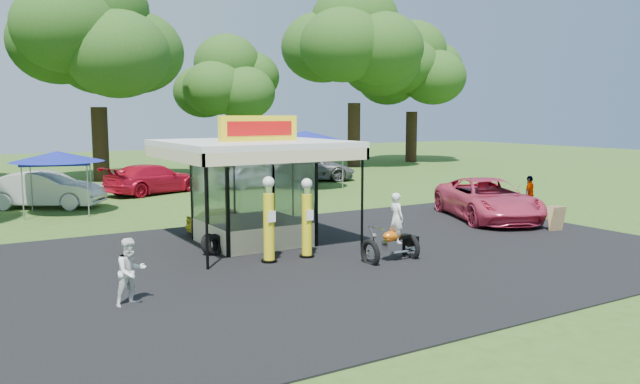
% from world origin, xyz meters
% --- Properties ---
extents(ground, '(120.00, 120.00, 0.00)m').
position_xyz_m(ground, '(0.00, 0.00, 0.00)').
color(ground, '#305219').
rests_on(ground, ground).
extents(asphalt_apron, '(20.00, 14.00, 0.04)m').
position_xyz_m(asphalt_apron, '(0.00, 2.00, 0.02)').
color(asphalt_apron, black).
rests_on(asphalt_apron, ground).
extents(gas_station_kiosk, '(5.40, 5.40, 4.18)m').
position_xyz_m(gas_station_kiosk, '(-2.00, 4.99, 1.78)').
color(gas_station_kiosk, white).
rests_on(gas_station_kiosk, ground).
extents(gas_pump_left, '(0.46, 0.46, 2.49)m').
position_xyz_m(gas_pump_left, '(-2.73, 2.36, 1.19)').
color(gas_pump_left, black).
rests_on(gas_pump_left, ground).
extents(gas_pump_right, '(0.44, 0.44, 2.37)m').
position_xyz_m(gas_pump_right, '(-1.50, 2.34, 1.14)').
color(gas_pump_right, black).
rests_on(gas_pump_right, ground).
extents(motorcycle, '(1.75, 0.85, 2.07)m').
position_xyz_m(motorcycle, '(0.46, 0.70, 0.81)').
color(motorcycle, black).
rests_on(motorcycle, ground).
extents(spare_tires, '(0.86, 0.69, 0.69)m').
position_xyz_m(spare_tires, '(-3.77, 4.10, 0.33)').
color(spare_tires, black).
rests_on(spare_tires, ground).
extents(a_frame_sign, '(0.56, 0.57, 0.93)m').
position_xyz_m(a_frame_sign, '(8.29, 1.30, 0.47)').
color(a_frame_sign, '#593819').
rests_on(a_frame_sign, ground).
extents(kiosk_car, '(2.82, 1.13, 0.96)m').
position_xyz_m(kiosk_car, '(-2.00, 7.20, 0.48)').
color(kiosk_car, yellow).
rests_on(kiosk_car, ground).
extents(pink_sedan, '(4.86, 6.55, 1.65)m').
position_xyz_m(pink_sedan, '(8.04, 4.38, 0.83)').
color(pink_sedan, '#D1385A').
rests_on(pink_sedan, ground).
extents(spectator_west, '(0.88, 0.78, 1.52)m').
position_xyz_m(spectator_west, '(-7.12, 0.41, 0.76)').
color(spectator_west, white).
rests_on(spectator_west, ground).
extents(spectator_east_b, '(1.01, 0.75, 1.59)m').
position_xyz_m(spectator_east_b, '(11.06, 4.87, 0.79)').
color(spectator_east_b, gray).
rests_on(spectator_east_b, ground).
extents(bg_car_a, '(5.20, 4.15, 1.66)m').
position_xyz_m(bg_car_a, '(-6.68, 17.03, 0.83)').
color(bg_car_a, silver).
rests_on(bg_car_a, ground).
extents(bg_car_b, '(5.87, 4.03, 1.58)m').
position_xyz_m(bg_car_b, '(-1.03, 19.54, 0.79)').
color(bg_car_b, red).
rests_on(bg_car_b, ground).
extents(bg_car_c, '(4.29, 1.93, 1.43)m').
position_xyz_m(bg_car_c, '(4.71, 19.10, 0.71)').
color(bg_car_c, silver).
rests_on(bg_car_c, ground).
extents(bg_car_d, '(6.32, 4.60, 1.60)m').
position_xyz_m(bg_car_d, '(9.34, 20.82, 0.80)').
color(bg_car_d, slate).
rests_on(bg_car_d, ground).
extents(tent_west, '(3.82, 3.82, 2.67)m').
position_xyz_m(tent_west, '(-6.41, 14.91, 2.42)').
color(tent_west, gray).
rests_on(tent_west, ground).
extents(tent_east, '(4.67, 4.67, 3.27)m').
position_xyz_m(tent_east, '(7.10, 17.46, 2.95)').
color(tent_east, gray).
rests_on(tent_east, ground).
extents(oak_far_c, '(11.16, 11.16, 13.15)m').
position_xyz_m(oak_far_c, '(-1.98, 27.59, 8.35)').
color(oak_far_c, black).
rests_on(oak_far_c, ground).
extents(oak_far_d, '(8.27, 8.27, 9.84)m').
position_xyz_m(oak_far_d, '(7.84, 30.32, 6.27)').
color(oak_far_d, black).
rests_on(oak_far_d, ground).
extents(oak_far_e, '(11.86, 11.86, 14.12)m').
position_xyz_m(oak_far_e, '(17.82, 28.26, 9.02)').
color(oak_far_e, black).
rests_on(oak_far_e, ground).
extents(oak_far_f, '(9.97, 9.97, 12.01)m').
position_xyz_m(oak_far_f, '(25.10, 29.92, 7.71)').
color(oak_far_f, black).
rests_on(oak_far_f, ground).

